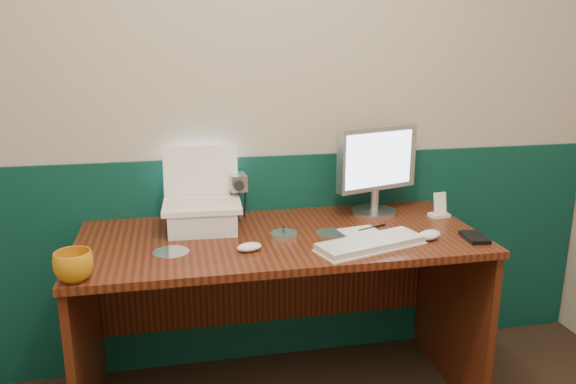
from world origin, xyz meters
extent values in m
cube|color=#B9AD9C|center=(0.00, 1.75, 1.25)|extent=(3.50, 0.04, 2.50)
cube|color=#073532|center=(0.00, 1.74, 0.50)|extent=(3.48, 0.02, 1.00)
cube|color=#39150A|center=(0.12, 1.38, 0.38)|extent=(1.60, 0.70, 0.75)
cube|color=silver|center=(-0.18, 1.51, 0.80)|extent=(0.28, 0.24, 0.09)
cube|color=silver|center=(0.42, 1.18, 0.76)|extent=(0.44, 0.26, 0.02)
ellipsoid|color=white|center=(0.68, 1.21, 0.77)|extent=(0.13, 0.10, 0.04)
ellipsoid|color=white|center=(-0.03, 1.23, 0.77)|extent=(0.11, 0.08, 0.03)
imported|color=orange|center=(-0.62, 1.08, 0.80)|extent=(0.17, 0.17, 0.10)
cylinder|color=silver|center=(0.12, 1.35, 0.76)|extent=(0.11, 0.11, 0.02)
cylinder|color=silver|center=(-0.32, 1.28, 0.75)|extent=(0.13, 0.13, 0.00)
cylinder|color=silver|center=(0.32, 1.36, 0.75)|extent=(0.13, 0.13, 0.00)
cylinder|color=black|center=(0.51, 1.38, 0.75)|extent=(0.14, 0.06, 0.01)
cube|color=silver|center=(0.44, 1.36, 0.75)|extent=(0.17, 0.13, 0.00)
cube|color=white|center=(0.85, 1.48, 0.76)|extent=(0.09, 0.07, 0.02)
cube|color=white|center=(0.85, 1.48, 0.81)|extent=(0.06, 0.04, 0.10)
cube|color=black|center=(0.86, 1.18, 0.76)|extent=(0.09, 0.14, 0.02)
camera|label=1|loc=(-0.28, -0.71, 1.51)|focal=35.00mm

